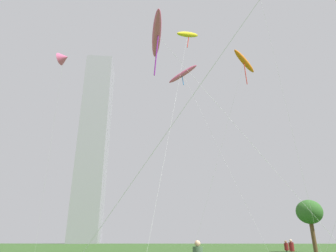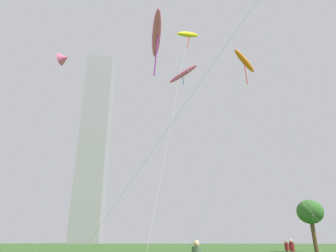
{
  "view_description": "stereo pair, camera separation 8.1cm",
  "coord_description": "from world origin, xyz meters",
  "px_view_note": "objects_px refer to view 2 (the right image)",
  "views": [
    {
      "loc": [
        -1.95,
        -12.33,
        1.76
      ],
      "look_at": [
        -2.85,
        11.34,
        10.95
      ],
      "focal_mm": 31.4,
      "sensor_mm": 36.0,
      "label": 1
    },
    {
      "loc": [
        -1.87,
        -12.33,
        1.76
      ],
      "look_at": [
        -2.85,
        11.34,
        10.95
      ],
      "focal_mm": 31.4,
      "sensor_mm": 36.0,
      "label": 2
    }
  ],
  "objects_px": {
    "person_standing_0": "(292,249)",
    "kite_flying_4": "(157,35)",
    "distant_highrise_0": "(95,144)",
    "kite_flying_5": "(183,74)",
    "park_tree_1": "(310,212)",
    "kite_flying_3": "(64,58)",
    "kite_flying_2": "(188,35)",
    "person_standing_2": "(287,249)",
    "kite_flying_6": "(244,61)"
  },
  "relations": [
    {
      "from": "person_standing_0",
      "to": "kite_flying_2",
      "type": "bearing_deg",
      "value": -116.14
    },
    {
      "from": "kite_flying_2",
      "to": "distant_highrise_0",
      "type": "height_order",
      "value": "distant_highrise_0"
    },
    {
      "from": "kite_flying_3",
      "to": "distant_highrise_0",
      "type": "height_order",
      "value": "distant_highrise_0"
    },
    {
      "from": "kite_flying_2",
      "to": "kite_flying_4",
      "type": "distance_m",
      "value": 16.39
    },
    {
      "from": "distant_highrise_0",
      "to": "kite_flying_4",
      "type": "bearing_deg",
      "value": -78.93
    },
    {
      "from": "kite_flying_5",
      "to": "park_tree_1",
      "type": "relative_size",
      "value": 3.44
    },
    {
      "from": "kite_flying_6",
      "to": "park_tree_1",
      "type": "height_order",
      "value": "kite_flying_6"
    },
    {
      "from": "kite_flying_2",
      "to": "kite_flying_6",
      "type": "bearing_deg",
      "value": 0.03
    },
    {
      "from": "person_standing_2",
      "to": "kite_flying_5",
      "type": "relative_size",
      "value": 0.06
    },
    {
      "from": "kite_flying_2",
      "to": "kite_flying_6",
      "type": "height_order",
      "value": "kite_flying_2"
    },
    {
      "from": "person_standing_0",
      "to": "kite_flying_6",
      "type": "xyz_separation_m",
      "value": [
        -0.78,
        5.43,
        21.81
      ]
    },
    {
      "from": "person_standing_0",
      "to": "kite_flying_2",
      "type": "height_order",
      "value": "kite_flying_2"
    },
    {
      "from": "park_tree_1",
      "to": "distant_highrise_0",
      "type": "relative_size",
      "value": 0.07
    },
    {
      "from": "person_standing_2",
      "to": "kite_flying_2",
      "type": "bearing_deg",
      "value": 80.11
    },
    {
      "from": "distant_highrise_0",
      "to": "kite_flying_2",
      "type": "bearing_deg",
      "value": -75.83
    },
    {
      "from": "kite_flying_4",
      "to": "person_standing_0",
      "type": "bearing_deg",
      "value": 33.51
    },
    {
      "from": "person_standing_2",
      "to": "kite_flying_2",
      "type": "distance_m",
      "value": 27.67
    },
    {
      "from": "person_standing_2",
      "to": "kite_flying_5",
      "type": "xyz_separation_m",
      "value": [
        -9.24,
        7.61,
        23.7
      ]
    },
    {
      "from": "kite_flying_6",
      "to": "park_tree_1",
      "type": "xyz_separation_m",
      "value": [
        11.49,
        15.54,
        -17.19
      ]
    },
    {
      "from": "kite_flying_3",
      "to": "kite_flying_4",
      "type": "relative_size",
      "value": 1.21
    },
    {
      "from": "kite_flying_4",
      "to": "distant_highrise_0",
      "type": "distance_m",
      "value": 143.44
    },
    {
      "from": "kite_flying_6",
      "to": "distant_highrise_0",
      "type": "relative_size",
      "value": 0.24
    },
    {
      "from": "person_standing_0",
      "to": "kite_flying_4",
      "type": "distance_m",
      "value": 20.81
    },
    {
      "from": "kite_flying_2",
      "to": "park_tree_1",
      "type": "relative_size",
      "value": 3.78
    },
    {
      "from": "park_tree_1",
      "to": "distant_highrise_0",
      "type": "bearing_deg",
      "value": 122.55
    },
    {
      "from": "kite_flying_4",
      "to": "kite_flying_5",
      "type": "distance_m",
      "value": 20.0
    },
    {
      "from": "kite_flying_3",
      "to": "kite_flying_5",
      "type": "height_order",
      "value": "kite_flying_5"
    },
    {
      "from": "kite_flying_4",
      "to": "kite_flying_5",
      "type": "xyz_separation_m",
      "value": [
        2.41,
        18.41,
        7.44
      ]
    },
    {
      "from": "kite_flying_4",
      "to": "park_tree_1",
      "type": "xyz_separation_m",
      "value": [
        21.6,
        28.18,
        -11.57
      ]
    },
    {
      "from": "kite_flying_4",
      "to": "kite_flying_6",
      "type": "xyz_separation_m",
      "value": [
        10.11,
        12.64,
        5.61
      ]
    },
    {
      "from": "kite_flying_6",
      "to": "kite_flying_2",
      "type": "bearing_deg",
      "value": -179.97
    },
    {
      "from": "kite_flying_2",
      "to": "distant_highrise_0",
      "type": "distance_m",
      "value": 130.81
    },
    {
      "from": "kite_flying_2",
      "to": "kite_flying_5",
      "type": "height_order",
      "value": "kite_flying_2"
    },
    {
      "from": "kite_flying_3",
      "to": "distant_highrise_0",
      "type": "xyz_separation_m",
      "value": [
        -33.37,
        123.52,
        29.52
      ]
    },
    {
      "from": "kite_flying_3",
      "to": "kite_flying_6",
      "type": "bearing_deg",
      "value": 10.68
    },
    {
      "from": "person_standing_2",
      "to": "park_tree_1",
      "type": "xyz_separation_m",
      "value": [
        9.95,
        17.38,
        4.69
      ]
    },
    {
      "from": "person_standing_2",
      "to": "kite_flying_5",
      "type": "bearing_deg",
      "value": 52.72
    },
    {
      "from": "person_standing_2",
      "to": "distant_highrise_0",
      "type": "xyz_separation_m",
      "value": [
        -56.39,
        121.31,
        49.71
      ]
    },
    {
      "from": "person_standing_0",
      "to": "kite_flying_3",
      "type": "xyz_separation_m",
      "value": [
        -22.25,
        1.38,
        20.12
      ]
    },
    {
      "from": "kite_flying_6",
      "to": "park_tree_1",
      "type": "distance_m",
      "value": 25.86
    },
    {
      "from": "kite_flying_3",
      "to": "park_tree_1",
      "type": "height_order",
      "value": "kite_flying_3"
    },
    {
      "from": "person_standing_0",
      "to": "kite_flying_5",
      "type": "relative_size",
      "value": 0.07
    },
    {
      "from": "kite_flying_4",
      "to": "park_tree_1",
      "type": "bearing_deg",
      "value": 52.53
    },
    {
      "from": "kite_flying_4",
      "to": "park_tree_1",
      "type": "relative_size",
      "value": 2.4
    },
    {
      "from": "kite_flying_2",
      "to": "kite_flying_3",
      "type": "relative_size",
      "value": 1.3
    },
    {
      "from": "kite_flying_3",
      "to": "park_tree_1",
      "type": "bearing_deg",
      "value": 30.72
    },
    {
      "from": "person_standing_0",
      "to": "kite_flying_4",
      "type": "height_order",
      "value": "kite_flying_4"
    },
    {
      "from": "kite_flying_5",
      "to": "park_tree_1",
      "type": "height_order",
      "value": "kite_flying_5"
    },
    {
      "from": "kite_flying_2",
      "to": "distant_highrise_0",
      "type": "xyz_separation_m",
      "value": [
        -47.81,
        119.48,
        23.47
      ]
    },
    {
      "from": "kite_flying_3",
      "to": "kite_flying_4",
      "type": "xyz_separation_m",
      "value": [
        11.37,
        -8.59,
        -3.92
      ]
    }
  ]
}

